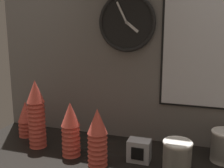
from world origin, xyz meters
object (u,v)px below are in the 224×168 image
Objects in this scene: cup_stack_center at (97,137)px; napkin_dispenser at (139,151)px; bowl_stack_right at (177,157)px; menu_board at (200,51)px; cup_stack_center_left at (71,129)px; cup_stack_left at (36,114)px; bowl_stack_far_right at (224,145)px; cup_stack_far_left at (26,119)px; wall_clock at (127,23)px.

napkin_dispenser is at bearing 29.30° from cup_stack_center.
napkin_dispenser is at bearing 160.69° from bowl_stack_right.
cup_stack_center_left is at bearing -152.70° from menu_board.
cup_stack_left is at bearing -161.78° from menu_board.
bowl_stack_far_right is (0.55, 0.22, -0.06)m from cup_stack_center.
cup_stack_center is 0.47× the size of menu_board.
menu_board reaches higher than bowl_stack_far_right.
bowl_stack_right is 0.19m from napkin_dispenser.
wall_clock is at bearing 14.66° from cup_stack_far_left.
bowl_stack_right is 0.27m from bowl_stack_far_right.
bowl_stack_right and bowl_stack_far_right have the same top height.
wall_clock is (-0.51, 0.12, 0.56)m from bowl_stack_far_right.
napkin_dispenser is (0.69, -0.10, -0.05)m from cup_stack_far_left.
cup_stack_center_left is at bearing -172.16° from napkin_dispenser.
bowl_stack_far_right is 0.26× the size of menu_board.
wall_clock is 0.40m from menu_board.
menu_board is at bearing 27.30° from cup_stack_center_left.
cup_stack_far_left is at bearing -178.48° from bowl_stack_far_right.
bowl_stack_right is at bearing -44.25° from wall_clock.
bowl_stack_far_right is at bearing -12.86° from wall_clock.
wall_clock is 0.65m from napkin_dispenser.
cup_stack_far_left is 0.35× the size of menu_board.
cup_stack_center_left is (0.36, -0.14, 0.03)m from cup_stack_far_left.
bowl_stack_far_right is 0.40m from napkin_dispenser.
wall_clock reaches higher than menu_board.
cup_stack_far_left is 0.38m from cup_stack_center_left.
cup_stack_far_left is 0.19m from cup_stack_left.
wall_clock reaches higher than cup_stack_center.
cup_stack_center_left is at bearing -124.69° from wall_clock.
wall_clock is at bearing 135.75° from bowl_stack_right.
wall_clock reaches higher than napkin_dispenser.
bowl_stack_right is 1.00× the size of bowl_stack_far_right.
cup_stack_far_left is at bearing 143.63° from cup_stack_left.
menu_board is (0.93, 0.15, 0.40)m from cup_stack_far_left.
menu_board is 0.57m from napkin_dispenser.
cup_stack_center_left is 0.34m from napkin_dispenser.
cup_stack_center_left is at bearing -9.83° from cup_stack_left.
cup_stack_left is at bearing -36.37° from cup_stack_far_left.
wall_clock is (0.20, 0.29, 0.51)m from cup_stack_center_left.
cup_stack_left reaches higher than cup_stack_far_left.
cup_stack_center is at bearing -140.06° from menu_board.
bowl_stack_right is (0.51, -0.02, -0.06)m from cup_stack_center_left.
menu_board is (0.79, 0.26, 0.32)m from cup_stack_left.
cup_stack_left is at bearing -171.80° from bowl_stack_far_right.
cup_stack_far_left is 1.02m from menu_board.
cup_stack_left is 0.62× the size of menu_board.
bowl_stack_right is 1.43× the size of napkin_dispenser.
cup_stack_center reaches higher than bowl_stack_right.
bowl_stack_right is 0.49× the size of wall_clock.
cup_stack_center is 0.75× the size of cup_stack_left.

